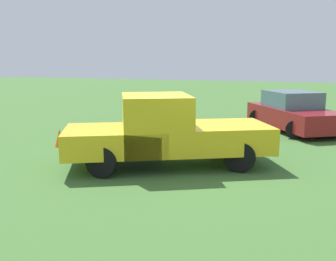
# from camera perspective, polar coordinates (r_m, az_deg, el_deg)

# --- Properties ---
(ground_plane) EXTENTS (80.00, 80.00, 0.00)m
(ground_plane) POSITION_cam_1_polar(r_m,az_deg,el_deg) (9.73, 0.89, -5.09)
(ground_plane) COLOR #3D662D
(pickup_truck) EXTENTS (5.32, 3.95, 1.79)m
(pickup_truck) POSITION_cam_1_polar(r_m,az_deg,el_deg) (9.39, -0.79, 0.09)
(pickup_truck) COLOR black
(pickup_truck) RESTS_ON ground_plane
(sedan_near) EXTENTS (3.86, 4.63, 1.46)m
(sedan_near) POSITION_cam_1_polar(r_m,az_deg,el_deg) (15.10, 18.31, 2.57)
(sedan_near) COLOR black
(sedan_near) RESTS_ON ground_plane
(traffic_cone) EXTENTS (0.32, 0.32, 0.55)m
(traffic_cone) POSITION_cam_1_polar(r_m,az_deg,el_deg) (12.10, -15.96, -1.05)
(traffic_cone) COLOR orange
(traffic_cone) RESTS_ON ground_plane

